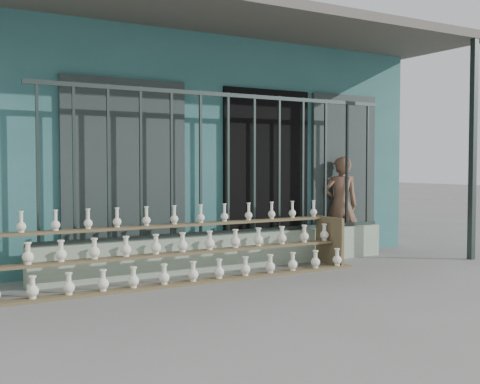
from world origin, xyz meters
TOP-DOWN VIEW (x-y plane):
  - ground at (0.00, 0.00)m, footprint 60.00×60.00m
  - workshop_building at (0.00, 4.23)m, footprint 7.40×6.60m
  - parapet_wall at (0.00, 1.30)m, footprint 5.00×0.20m
  - security_fence at (-0.00, 1.30)m, footprint 5.00×0.04m
  - shelf_rack at (-0.82, 0.88)m, footprint 4.50×0.68m
  - elderly_woman at (2.10, 1.60)m, footprint 0.63×0.53m

SIDE VIEW (x-z plane):
  - ground at x=0.00m, z-range 0.00..0.00m
  - parapet_wall at x=0.00m, z-range 0.00..0.45m
  - shelf_rack at x=-0.82m, z-range -0.06..0.79m
  - elderly_woman at x=2.10m, z-range 0.00..1.46m
  - security_fence at x=0.00m, z-range 0.45..2.25m
  - workshop_building at x=0.00m, z-range 0.02..3.23m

